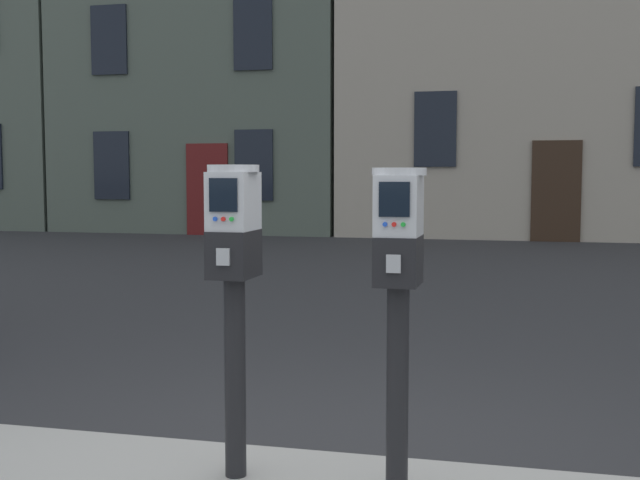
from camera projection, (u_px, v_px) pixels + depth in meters
parking_meter_near_kerb at (234, 263)px, 3.37m from camera, size 0.22×0.25×1.32m
parking_meter_twin_adjacent at (398, 270)px, 3.21m from camera, size 0.22×0.25×1.31m
townhouse_green_painted at (229, 7)px, 21.50m from camera, size 7.06×6.78×11.67m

